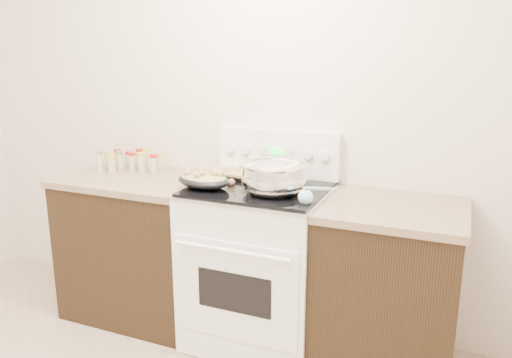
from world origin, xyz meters
The scene contains 9 objects.
counter_left centered at (-0.48, 1.43, 0.46)m, with size 0.93×0.67×0.92m.
counter_right centered at (1.08, 1.43, 0.46)m, with size 0.73×0.67×0.92m.
kitchen_range centered at (0.35, 1.42, 0.49)m, with size 0.78×0.73×1.22m.
mixing_bowl centered at (0.47, 1.34, 1.03)m, with size 0.36×0.36×0.21m.
roasting_pan centered at (0.07, 1.29, 0.99)m, with size 0.38×0.31×0.12m.
baking_sheet centered at (0.14, 1.63, 0.96)m, with size 0.48×0.36×0.06m.
wooden_spoon centered at (0.21, 1.43, 0.95)m, with size 0.19×0.19×0.04m.
blue_ladle centered at (0.69, 1.24, 0.98)m, with size 0.15×0.25×0.10m.
spice_jars centered at (-0.64, 1.56, 0.98)m, with size 0.40×0.24×0.13m.
Camera 1 is at (1.39, -1.06, 1.67)m, focal length 35.00 mm.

